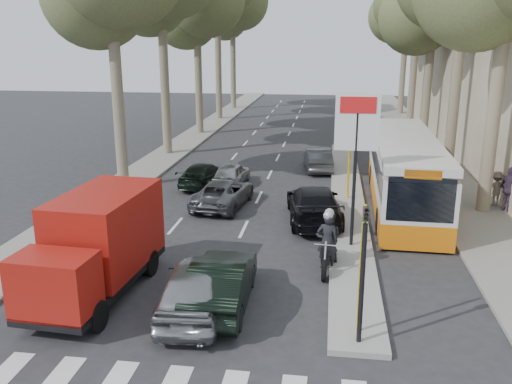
# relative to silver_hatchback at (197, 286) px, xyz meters

# --- Properties ---
(ground) EXTENTS (120.00, 120.00, 0.00)m
(ground) POSITION_rel_silver_hatchback_xyz_m (1.10, 0.25, -0.76)
(ground) COLOR #28282B
(ground) RESTS_ON ground
(sidewalk_right) EXTENTS (3.20, 70.00, 0.12)m
(sidewalk_right) POSITION_rel_silver_hatchback_xyz_m (9.70, 25.25, -0.70)
(sidewalk_right) COLOR gray
(sidewalk_right) RESTS_ON ground
(median_left) EXTENTS (2.40, 64.00, 0.12)m
(median_left) POSITION_rel_silver_hatchback_xyz_m (-6.90, 28.25, -0.70)
(median_left) COLOR gray
(median_left) RESTS_ON ground
(traffic_island) EXTENTS (1.50, 26.00, 0.16)m
(traffic_island) POSITION_rel_silver_hatchback_xyz_m (4.35, 11.25, -0.68)
(traffic_island) COLOR gray
(traffic_island) RESTS_ON ground
(building_far) EXTENTS (11.00, 20.00, 16.00)m
(building_far) POSITION_rel_silver_hatchback_xyz_m (16.60, 34.25, 7.24)
(building_far) COLOR #B7A88E
(building_far) RESTS_ON ground
(billboard) EXTENTS (1.50, 12.10, 5.60)m
(billboard) POSITION_rel_silver_hatchback_xyz_m (4.35, 5.25, 2.95)
(billboard) COLOR yellow
(billboard) RESTS_ON ground
(traffic_light_island) EXTENTS (0.16, 0.41, 3.60)m
(traffic_light_island) POSITION_rel_silver_hatchback_xyz_m (4.35, -1.25, 1.73)
(traffic_light_island) COLOR black
(traffic_light_island) RESTS_ON ground
(tree_l_c) EXTENTS (7.40, 7.20, 13.71)m
(tree_l_c) POSITION_rel_silver_hatchback_xyz_m (-6.67, 28.36, 9.28)
(tree_l_c) COLOR #6B604C
(tree_l_c) RESTS_ON ground
(tree_l_e) EXTENTS (7.40, 7.20, 14.49)m
(tree_l_e) POSITION_rel_silver_hatchback_xyz_m (-6.87, 44.36, 9.97)
(tree_l_e) COLOR #6B604C
(tree_l_e) RESTS_ON ground
(tree_r_c) EXTENTS (7.40, 7.20, 13.32)m
(tree_r_c) POSITION_rel_silver_hatchback_xyz_m (10.13, 26.36, 8.94)
(tree_r_c) COLOR #6B604C
(tree_r_c) RESTS_ON ground
(tree_r_e) EXTENTS (7.40, 7.20, 14.10)m
(tree_r_e) POSITION_rel_silver_hatchback_xyz_m (10.33, 42.36, 9.63)
(tree_r_e) COLOR #6B604C
(tree_r_e) RESTS_ON ground
(silver_hatchback) EXTENTS (2.10, 4.56, 1.51)m
(silver_hatchback) POSITION_rel_silver_hatchback_xyz_m (0.00, 0.00, 0.00)
(silver_hatchback) COLOR #94979B
(silver_hatchback) RESTS_ON ground
(dark_hatchback) EXTENTS (1.64, 4.42, 1.44)m
(dark_hatchback) POSITION_rel_silver_hatchback_xyz_m (0.60, 0.41, -0.04)
(dark_hatchback) COLOR black
(dark_hatchback) RESTS_ON ground
(queue_car_a) EXTENTS (2.48, 4.54, 1.21)m
(queue_car_a) POSITION_rel_silver_hatchback_xyz_m (-1.21, 9.66, -0.15)
(queue_car_a) COLOR #54565C
(queue_car_a) RESTS_ON ground
(queue_car_b) EXTENTS (2.70, 5.31, 1.48)m
(queue_car_b) POSITION_rel_silver_hatchback_xyz_m (2.90, 8.14, -0.02)
(queue_car_b) COLOR black
(queue_car_b) RESTS_ON ground
(queue_car_c) EXTENTS (1.65, 3.58, 1.19)m
(queue_car_c) POSITION_rel_silver_hatchback_xyz_m (-1.51, 13.25, -0.16)
(queue_car_c) COLOR #9CA0A4
(queue_car_c) RESTS_ON ground
(queue_car_d) EXTENTS (1.87, 4.01, 1.27)m
(queue_car_d) POSITION_rel_silver_hatchback_xyz_m (2.79, 17.16, -0.12)
(queue_car_d) COLOR #474A4E
(queue_car_d) RESTS_ON ground
(queue_car_e) EXTENTS (2.10, 4.19, 1.17)m
(queue_car_e) POSITION_rel_silver_hatchback_xyz_m (-2.90, 12.98, -0.17)
(queue_car_e) COLOR black
(queue_car_e) RESTS_ON ground
(red_truck) EXTENTS (2.44, 5.65, 2.95)m
(red_truck) POSITION_rel_silver_hatchback_xyz_m (-3.09, 0.68, 0.80)
(red_truck) COLOR black
(red_truck) RESTS_ON ground
(city_bus) EXTENTS (2.90, 11.91, 3.12)m
(city_bus) POSITION_rel_silver_hatchback_xyz_m (6.78, 10.97, 0.89)
(city_bus) COLOR orange
(city_bus) RESTS_ON ground
(motorcycle) EXTENTS (0.89, 2.39, 2.03)m
(motorcycle) POSITION_rel_silver_hatchback_xyz_m (3.52, 3.50, 0.17)
(motorcycle) COLOR black
(motorcycle) RESTS_ON ground
(pedestrian_near) EXTENTS (0.90, 1.27, 1.96)m
(pedestrian_near) POSITION_rel_silver_hatchback_xyz_m (11.10, 10.23, 0.34)
(pedestrian_near) COLOR #44334C
(pedestrian_near) RESTS_ON sidewalk_right
(pedestrian_far) EXTENTS (1.08, 0.62, 1.57)m
(pedestrian_far) POSITION_rel_silver_hatchback_xyz_m (10.79, 10.98, 0.15)
(pedestrian_far) COLOR #6F6253
(pedestrian_far) RESTS_ON sidewalk_right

